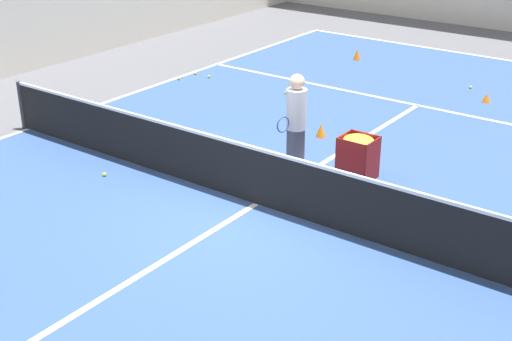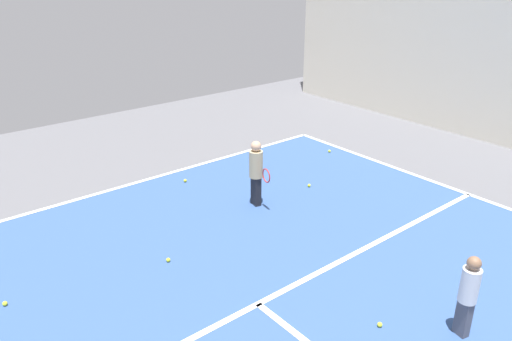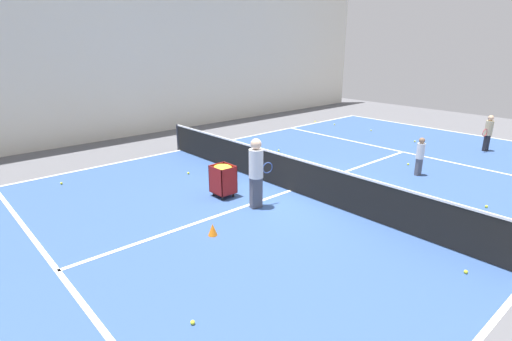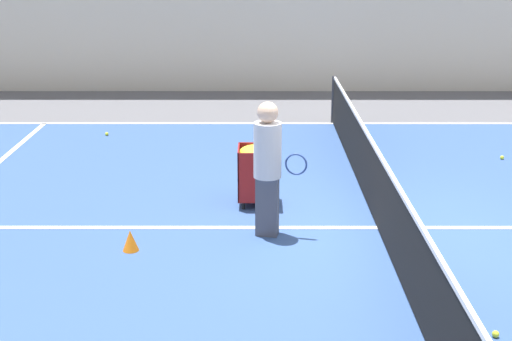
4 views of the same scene
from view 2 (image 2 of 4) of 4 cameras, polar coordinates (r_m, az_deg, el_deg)
The scene contains 10 objects.
line_baseline_near at distance 11.08m, azimuth -16.20°, elevation -2.12°, with size 11.42×0.10×0.00m, color white.
line_service_near at distance 7.36m, azimuth 0.23°, elevation -15.01°, with size 11.42×0.10×0.00m, color white.
player_near_baseline at distance 9.71m, azimuth 0.03°, elevation 0.15°, with size 0.31×0.62×1.34m.
child_midcourt at distance 7.01m, azimuth 23.12°, elevation -12.56°, with size 0.28×0.28×1.18m.
tennis_ball_3 at distance 8.35m, azimuth -10.00°, elevation -10.03°, with size 0.07×0.07×0.07m, color yellow.
tennis_ball_4 at distance 10.83m, azimuth 6.09°, elevation -1.71°, with size 0.07×0.07×0.07m, color yellow.
tennis_ball_9 at distance 11.11m, azimuth -8.10°, elevation -1.15°, with size 0.07×0.07×0.07m, color yellow.
tennis_ball_11 at distance 12.84m, azimuth 8.39°, elevation 2.21°, with size 0.07×0.07×0.07m, color yellow.
tennis_ball_12 at distance 8.14m, azimuth -26.77°, elevation -13.42°, with size 0.07×0.07×0.07m, color yellow.
tennis_ball_15 at distance 7.17m, azimuth 13.96°, elevation -16.72°, with size 0.07×0.07×0.07m, color yellow.
Camera 2 is at (3.68, -1.56, 4.54)m, focal length 35.00 mm.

